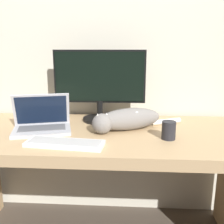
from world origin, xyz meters
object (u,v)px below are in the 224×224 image
at_px(external_keyboard, 65,143).
at_px(coffee_mug, 169,130).
at_px(monitor, 100,84).
at_px(cat, 126,119).
at_px(laptop, 42,124).

distance_m(external_keyboard, coffee_mug, 0.54).
height_order(monitor, cat, monitor).
bearing_deg(external_keyboard, coffee_mug, 19.85).
bearing_deg(monitor, laptop, -141.71).
relative_size(external_keyboard, coffee_mug, 4.16).
relative_size(monitor, coffee_mug, 6.10).
height_order(external_keyboard, coffee_mug, coffee_mug).
height_order(laptop, external_keyboard, laptop).
xyz_separation_m(laptop, external_keyboard, (0.18, -0.22, -0.03)).
relative_size(monitor, external_keyboard, 1.47).
bearing_deg(coffee_mug, external_keyboard, -166.33).
xyz_separation_m(monitor, cat, (0.17, -0.19, -0.18)).
distance_m(cat, coffee_mug, 0.27).
height_order(cat, coffee_mug, cat).
xyz_separation_m(external_keyboard, coffee_mug, (0.52, 0.13, 0.04)).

